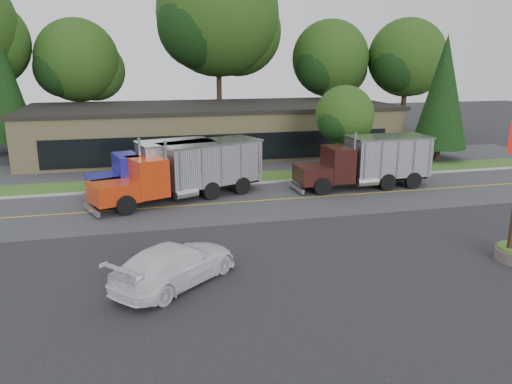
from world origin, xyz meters
TOP-DOWN VIEW (x-y plane):
  - ground at (0.00, 0.00)m, footprint 140.00×140.00m
  - road at (0.00, 9.00)m, footprint 60.00×8.00m
  - center_line at (0.00, 9.00)m, footprint 60.00×0.12m
  - curb at (0.00, 13.20)m, footprint 60.00×0.30m
  - grass_verge at (0.00, 15.00)m, footprint 60.00×3.40m
  - far_parking at (0.00, 20.00)m, footprint 60.00×7.00m
  - strip_mall at (2.00, 26.00)m, footprint 32.00×12.00m
  - tree_far_b at (-9.87, 34.10)m, footprint 8.53×8.03m
  - tree_far_c at (4.20, 34.16)m, footprint 13.26×12.48m
  - tree_far_d at (16.13, 33.10)m, footprint 8.72×8.21m
  - tree_far_e at (24.13, 31.11)m, footprint 8.82×8.30m
  - evergreen_left at (-16.00, 30.00)m, footprint 4.83×4.83m
  - evergreen_right at (20.00, 18.00)m, footprint 4.52×4.52m
  - tree_verge at (10.07, 15.05)m, footprint 4.54×4.28m
  - dump_truck_red at (-1.88, 10.71)m, footprint 10.78×6.17m
  - dump_truck_blue at (-3.65, 11.55)m, footprint 8.01×4.27m
  - dump_truck_maroon at (10.01, 10.54)m, footprint 9.14×2.84m
  - rally_car at (-3.83, -1.31)m, footprint 5.55×5.24m

SIDE VIEW (x-z plane):
  - ground at x=0.00m, z-range 0.00..0.00m
  - road at x=0.00m, z-range -0.01..0.01m
  - center_line at x=0.00m, z-range 0.00..0.00m
  - curb at x=0.00m, z-range -0.06..0.06m
  - grass_verge at x=0.00m, z-range -0.01..0.01m
  - far_parking at x=0.00m, z-range -0.01..0.01m
  - rally_car at x=-3.83m, z-range 0.00..1.58m
  - dump_truck_blue at x=-3.65m, z-range 0.12..3.48m
  - dump_truck_maroon at x=10.01m, z-range 0.13..3.49m
  - dump_truck_red at x=-1.88m, z-range 0.14..3.50m
  - strip_mall at x=2.00m, z-range 0.00..4.00m
  - tree_verge at x=10.07m, z-range 0.88..7.36m
  - evergreen_right at x=20.00m, z-range 0.51..10.78m
  - evergreen_left at x=-16.00m, z-range 0.54..11.52m
  - tree_far_b at x=-9.87m, z-range 1.68..13.85m
  - tree_far_d at x=16.13m, z-range 1.72..14.15m
  - tree_far_e at x=24.13m, z-range 1.74..14.32m
  - tree_far_c at x=4.20m, z-range 2.62..21.53m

